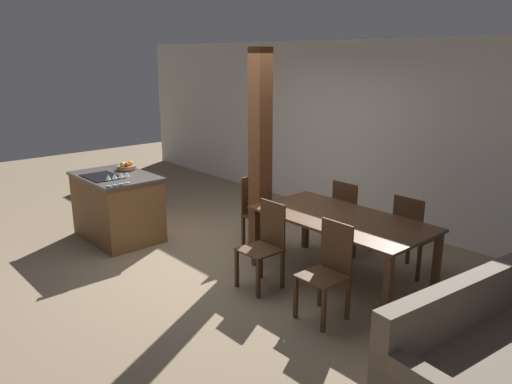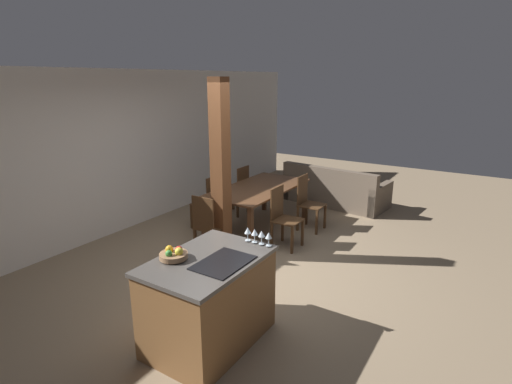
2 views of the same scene
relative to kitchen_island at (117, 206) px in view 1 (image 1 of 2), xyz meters
name	(u,v)px [view 1 (image 1 of 2)]	position (x,y,z in m)	size (l,w,h in m)	color
ground_plane	(213,258)	(1.45, 0.55, -0.46)	(16.00, 16.00, 0.00)	#847056
wall_back	(352,131)	(1.45, 3.25, 0.89)	(11.20, 0.08, 2.70)	silver
kitchen_island	(117,206)	(0.00, 0.00, 0.00)	(1.24, 0.85, 0.92)	brown
fruit_bowl	(126,166)	(-0.18, 0.26, 0.50)	(0.27, 0.27, 0.11)	#99704C
wine_glass_near	(108,178)	(0.55, -0.35, 0.57)	(0.07, 0.07, 0.15)	silver
wine_glass_middle	(115,177)	(0.55, -0.27, 0.57)	(0.07, 0.07, 0.15)	silver
wine_glass_far	(121,176)	(0.55, -0.18, 0.57)	(0.07, 0.07, 0.15)	silver
wine_glass_end	(127,175)	(0.55, -0.10, 0.57)	(0.07, 0.07, 0.15)	silver
dining_table	(341,224)	(2.91, 1.24, 0.21)	(2.00, 1.02, 0.75)	#51331E
dining_chair_near_left	(265,244)	(2.46, 0.51, 0.04)	(0.40, 0.40, 0.95)	#472D19
dining_chair_near_right	(328,269)	(3.36, 0.51, 0.04)	(0.40, 0.40, 0.95)	#472D19
dining_chair_far_left	(349,216)	(2.46, 1.97, 0.04)	(0.40, 0.40, 0.95)	#472D19
dining_chair_far_right	(412,234)	(3.36, 1.97, 0.04)	(0.40, 0.40, 0.95)	#472D19
dining_chair_head_end	(258,211)	(1.54, 1.24, 0.04)	(0.40, 0.40, 0.95)	#472D19
couch	(503,358)	(4.98, 0.64, -0.18)	(1.12, 2.17, 0.82)	brown
timber_post	(260,155)	(1.70, 1.12, 0.83)	(0.21, 0.21, 2.57)	brown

